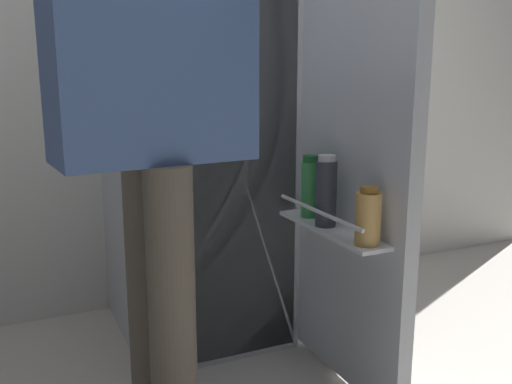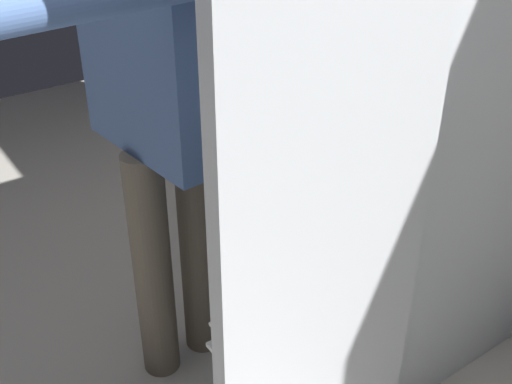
# 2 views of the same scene
# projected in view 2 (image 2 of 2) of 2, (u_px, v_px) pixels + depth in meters

# --- Properties ---
(refrigerator) EXTENTS (0.64, 1.22, 1.79)m
(refrigerator) POSITION_uv_depth(u_px,v_px,m) (412.00, 104.00, 1.83)
(refrigerator) COLOR silver
(refrigerator) RESTS_ON ground_plane
(person) EXTENTS (0.60, 0.76, 1.61)m
(person) POSITION_uv_depth(u_px,v_px,m) (164.00, 91.00, 1.72)
(person) COLOR #665B4C
(person) RESTS_ON ground_plane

